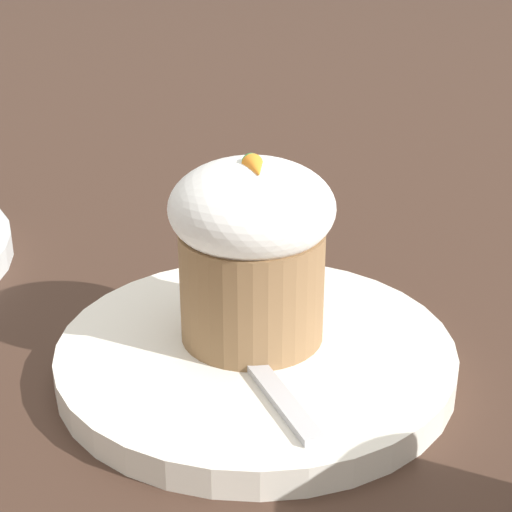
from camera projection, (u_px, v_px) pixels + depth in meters
name	position (u px, v px, depth m)	size (l,w,h in m)	color
ground_plane	(256.00, 369.00, 0.46)	(4.00, 4.00, 0.00)	#3D281E
dessert_plate	(256.00, 356.00, 0.45)	(0.21, 0.21, 0.02)	white
carrot_cake	(256.00, 246.00, 0.44)	(0.08, 0.08, 0.10)	olive
spoon	(245.00, 352.00, 0.43)	(0.12, 0.05, 0.01)	#B7B7BC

